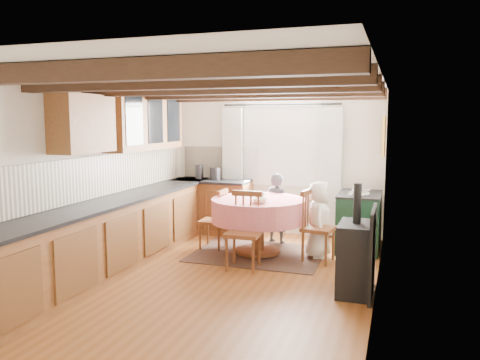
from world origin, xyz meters
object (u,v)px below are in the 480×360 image
(chair_near, at_px, (243,231))
(child_far, at_px, (277,208))
(aga_range, at_px, (359,221))
(cast_iron_stove, at_px, (356,239))
(dining_table, at_px, (258,227))
(chair_left, at_px, (213,219))
(cup, at_px, (262,195))
(chair_right, at_px, (319,226))
(child_right, at_px, (318,220))

(chair_near, height_order, child_far, child_far)
(aga_range, relative_size, child_far, 0.85)
(chair_near, relative_size, cast_iron_stove, 0.81)
(dining_table, xyz_separation_m, chair_left, (-0.74, 0.09, 0.05))
(child_far, bearing_deg, cup, 103.37)
(cup, bearing_deg, aga_range, 26.67)
(chair_near, xyz_separation_m, chair_right, (0.88, 0.65, -0.01))
(aga_range, distance_m, child_far, 1.28)
(chair_right, bearing_deg, cup, 89.82)
(child_far, xyz_separation_m, child_right, (0.76, -0.61, -0.01))
(cast_iron_stove, bearing_deg, child_right, 115.91)
(dining_table, xyz_separation_m, child_right, (0.85, 0.12, 0.14))
(cast_iron_stove, relative_size, child_right, 1.14)
(cast_iron_stove, bearing_deg, chair_right, 118.43)
(chair_left, distance_m, child_right, 1.60)
(cast_iron_stove, height_order, child_right, cast_iron_stove)
(dining_table, bearing_deg, child_far, 82.53)
(chair_left, xyz_separation_m, cup, (0.78, -0.03, 0.40))
(aga_range, height_order, cup, cup)
(chair_near, xyz_separation_m, chair_left, (-0.75, 0.82, -0.05))
(chair_right, bearing_deg, aga_range, -22.13)
(dining_table, relative_size, chair_near, 1.33)
(dining_table, distance_m, chair_right, 0.89)
(chair_near, height_order, chair_right, chair_near)
(child_right, bearing_deg, chair_near, 125.21)
(cast_iron_stove, bearing_deg, dining_table, 141.56)
(dining_table, height_order, child_far, child_far)
(child_far, distance_m, child_right, 0.97)
(child_far, relative_size, child_right, 1.02)
(cup, bearing_deg, cast_iron_stove, -40.43)
(aga_range, xyz_separation_m, child_right, (-0.52, -0.61, 0.11))
(chair_left, height_order, cast_iron_stove, cast_iron_stove)
(child_right, bearing_deg, cast_iron_stove, -163.88)
(chair_right, distance_m, cast_iron_stove, 1.25)
(chair_near, xyz_separation_m, cast_iron_stove, (1.47, -0.45, 0.12))
(dining_table, relative_size, chair_right, 1.36)
(dining_table, bearing_deg, cast_iron_stove, -38.44)
(dining_table, distance_m, child_right, 0.87)
(chair_right, bearing_deg, dining_table, 93.84)
(chair_near, distance_m, child_right, 1.19)
(chair_near, bearing_deg, cup, 86.07)
(cup, bearing_deg, chair_right, -9.01)
(chair_near, height_order, aga_range, chair_near)
(chair_right, bearing_deg, child_far, 53.25)
(chair_right, relative_size, aga_range, 1.05)
(cast_iron_stove, bearing_deg, chair_near, 163.01)
(dining_table, height_order, child_right, child_right)
(chair_left, relative_size, aga_range, 0.96)
(aga_range, bearing_deg, child_right, -130.30)
(chair_near, height_order, cast_iron_stove, cast_iron_stove)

